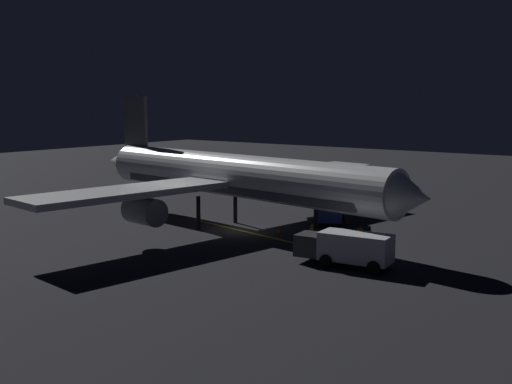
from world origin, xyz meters
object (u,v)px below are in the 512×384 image
object	(u,v)px
airliner	(232,177)
traffic_cone_near_left	(279,230)
traffic_cone_near_right	(361,229)
catering_truck	(331,209)
ground_crew_worker	(312,235)
baggage_truck	(347,248)
traffic_cone_far	(358,231)
traffic_cone_under_wing	(347,221)

from	to	relation	value
airliner	traffic_cone_near_left	world-z (taller)	airliner
traffic_cone_near_left	traffic_cone_near_right	world-z (taller)	same
traffic_cone_near_left	traffic_cone_near_right	size ratio (longest dim) A/B	1.00
catering_truck	ground_crew_worker	bearing A→B (deg)	22.01
baggage_truck	traffic_cone_near_right	world-z (taller)	baggage_truck
baggage_truck	traffic_cone_far	distance (m)	10.77
catering_truck	traffic_cone_far	bearing A→B (deg)	57.00
traffic_cone_far	catering_truck	bearing A→B (deg)	-123.00
catering_truck	traffic_cone_under_wing	distance (m)	1.86
traffic_cone_under_wing	catering_truck	bearing A→B (deg)	-72.31
airliner	traffic_cone_far	xyz separation A→B (m)	(-4.78, 9.66, -4.29)
airliner	traffic_cone_far	bearing A→B (deg)	116.32
baggage_truck	ground_crew_worker	size ratio (longest dim) A/B	3.88
airliner	ground_crew_worker	distance (m)	9.72
airliner	traffic_cone_near_right	size ratio (longest dim) A/B	69.21
baggage_truck	traffic_cone_far	bearing A→B (deg)	-156.17
traffic_cone_under_wing	traffic_cone_far	world-z (taller)	same
airliner	traffic_cone_under_wing	world-z (taller)	airliner
traffic_cone_near_right	baggage_truck	bearing A→B (deg)	23.10
traffic_cone_far	ground_crew_worker	bearing A→B (deg)	-6.96
traffic_cone_under_wing	traffic_cone_far	xyz separation A→B (m)	(3.26, 2.84, 0.00)
baggage_truck	traffic_cone_under_wing	world-z (taller)	baggage_truck
ground_crew_worker	traffic_cone_under_wing	world-z (taller)	ground_crew_worker
catering_truck	ground_crew_worker	size ratio (longest dim) A/B	3.49
baggage_truck	traffic_cone_under_wing	distance (m)	14.94
baggage_truck	catering_truck	bearing A→B (deg)	-145.59
baggage_truck	traffic_cone_near_right	distance (m)	11.85
airliner	traffic_cone_near_left	distance (m)	6.07
traffic_cone_near_right	catering_truck	bearing A→B (deg)	-113.54
ground_crew_worker	traffic_cone_near_left	size ratio (longest dim) A/B	3.16
traffic_cone_far	traffic_cone_under_wing	bearing A→B (deg)	-138.93
baggage_truck	catering_truck	distance (m)	15.28
airliner	ground_crew_worker	size ratio (longest dim) A/B	21.88
catering_truck	traffic_cone_near_right	world-z (taller)	catering_truck
baggage_truck	ground_crew_worker	xyz separation A→B (m)	(-3.79, -5.07, -0.34)
catering_truck	traffic_cone_near_left	world-z (taller)	catering_truck
traffic_cone_near_right	traffic_cone_far	xyz separation A→B (m)	(1.05, 0.30, 0.00)
catering_truck	traffic_cone_under_wing	world-z (taller)	catering_truck
airliner	traffic_cone_under_wing	distance (m)	11.37
traffic_cone_near_left	traffic_cone_under_wing	size ratio (longest dim) A/B	1.00
traffic_cone_near_right	traffic_cone_under_wing	world-z (taller)	same
traffic_cone_under_wing	traffic_cone_far	bearing A→B (deg)	41.07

